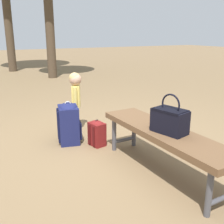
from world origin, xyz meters
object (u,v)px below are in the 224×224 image
at_px(park_bench, 164,135).
at_px(handbag, 170,120).
at_px(child_standing, 76,93).
at_px(backpack_large, 69,122).
at_px(backpack_small, 97,132).

bearing_deg(park_bench, handbag, 177.26).
relative_size(park_bench, child_standing, 1.95).
xyz_separation_m(park_bench, backpack_large, (1.18, 0.55, -0.13)).
xyz_separation_m(child_standing, backpack_small, (-0.61, -0.03, -0.38)).
bearing_deg(child_standing, backpack_large, 146.15).
height_order(park_bench, backpack_large, backpack_large).
bearing_deg(handbag, child_standing, 10.70).
height_order(park_bench, handbag, handbag).
bearing_deg(backpack_small, backpack_large, 46.36).
distance_m(handbag, child_standing, 1.64).
xyz_separation_m(child_standing, backpack_large, (-0.35, 0.24, -0.28)).
xyz_separation_m(backpack_large, backpack_small, (-0.26, -0.27, -0.10)).
relative_size(backpack_large, backpack_small, 1.61).
relative_size(handbag, backpack_small, 1.11).
relative_size(park_bench, handbag, 4.38).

